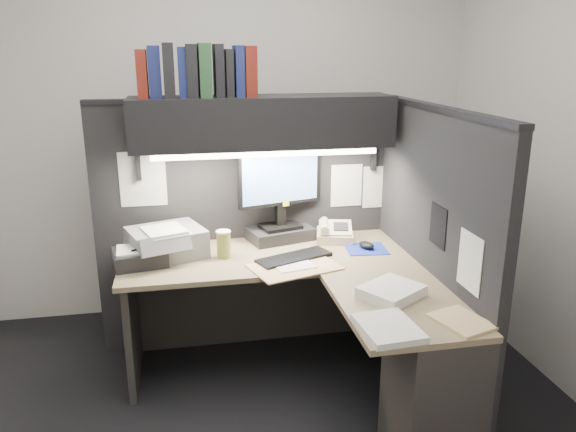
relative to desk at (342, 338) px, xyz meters
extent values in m
plane|color=black|center=(-0.43, 0.00, -0.44)|extent=(3.50, 3.50, 0.00)
cube|color=silver|center=(-0.43, 1.50, 0.91)|extent=(3.50, 0.04, 2.70)
cube|color=silver|center=(-0.43, -1.50, 0.91)|extent=(3.50, 0.04, 2.70)
cube|color=black|center=(-0.40, 0.93, 0.36)|extent=(1.90, 0.06, 1.60)
cube|color=black|center=(0.55, 0.18, 0.36)|extent=(0.06, 1.50, 1.60)
cube|color=#847654|center=(-0.33, 0.56, 0.27)|extent=(1.70, 0.68, 0.03)
cube|color=#847654|center=(0.22, -0.20, 0.27)|extent=(0.60, 0.85, 0.03)
cube|color=#2B2826|center=(-0.33, 0.86, -0.09)|extent=(1.61, 0.02, 0.70)
cube|color=#2B2826|center=(-1.13, 0.56, -0.09)|extent=(0.04, 0.61, 0.70)
cube|color=#2B2826|center=(0.32, -0.43, -0.09)|extent=(0.38, 0.40, 0.70)
cube|color=black|center=(-0.30, 0.75, 1.06)|extent=(1.55, 0.34, 0.30)
cylinder|color=white|center=(-0.30, 0.61, 0.89)|extent=(1.32, 0.04, 0.04)
cube|color=black|center=(-0.19, 0.82, 0.33)|extent=(0.45, 0.34, 0.08)
cube|color=black|center=(-0.19, 0.82, 0.45)|extent=(0.07, 0.06, 0.13)
cube|color=black|center=(-0.19, 0.82, 0.71)|extent=(0.55, 0.18, 0.37)
cube|color=#6D9EEF|center=(-0.19, 0.80, 0.71)|extent=(0.50, 0.14, 0.32)
cube|color=black|center=(-0.17, 0.45, 0.30)|extent=(0.48, 0.31, 0.02)
cube|color=navy|center=(0.30, 0.54, 0.29)|extent=(0.26, 0.24, 0.00)
ellipsoid|color=black|center=(0.30, 0.54, 0.31)|extent=(0.11, 0.13, 0.04)
cube|color=beige|center=(0.16, 0.74, 0.33)|extent=(0.28, 0.29, 0.09)
cylinder|color=#A9A243|center=(-0.57, 0.57, 0.36)|extent=(0.10, 0.10, 0.15)
cube|color=gray|center=(-0.90, 0.66, 0.37)|extent=(0.51, 0.47, 0.17)
cube|color=black|center=(-1.05, 0.54, 0.33)|extent=(0.33, 0.29, 0.09)
cube|color=tan|center=(-0.19, 0.32, 0.29)|extent=(0.55, 0.44, 0.01)
cube|color=white|center=(0.20, -0.15, 0.31)|extent=(0.37, 0.35, 0.05)
cube|color=white|center=(0.06, -0.48, 0.30)|extent=(0.26, 0.32, 0.03)
cube|color=tan|center=(0.41, -0.47, 0.29)|extent=(0.27, 0.30, 0.01)
cube|color=maroon|center=(-0.98, 0.74, 1.34)|extent=(0.06, 0.22, 0.26)
cube|color=navy|center=(-0.91, 0.77, 1.35)|extent=(0.07, 0.22, 0.28)
cube|color=black|center=(-0.83, 0.74, 1.36)|extent=(0.06, 0.22, 0.30)
cube|color=navy|center=(-0.76, 0.75, 1.34)|extent=(0.04, 0.22, 0.28)
cube|color=black|center=(-0.70, 0.74, 1.35)|extent=(0.06, 0.22, 0.29)
cube|color=#244829|center=(-0.63, 0.74, 1.35)|extent=(0.07, 0.22, 0.30)
cube|color=black|center=(-0.55, 0.75, 1.35)|extent=(0.05, 0.22, 0.29)
cube|color=black|center=(-0.49, 0.76, 1.34)|extent=(0.05, 0.22, 0.26)
cube|color=navy|center=(-0.44, 0.75, 1.35)|extent=(0.05, 0.22, 0.28)
cube|color=maroon|center=(-0.38, 0.75, 1.35)|extent=(0.07, 0.22, 0.28)
cube|color=white|center=(0.27, 0.90, 0.61)|extent=(0.21, 0.00, 0.28)
cube|color=white|center=(0.49, 0.90, 0.59)|extent=(0.21, 0.00, 0.28)
cube|color=white|center=(-1.03, 0.90, 0.71)|extent=(0.28, 0.00, 0.34)
cube|color=black|center=(0.52, 0.05, 0.58)|extent=(0.00, 0.18, 0.22)
cube|color=white|center=(0.52, -0.30, 0.51)|extent=(0.00, 0.21, 0.28)
camera|label=1|loc=(-0.80, -2.56, 1.47)|focal=35.00mm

